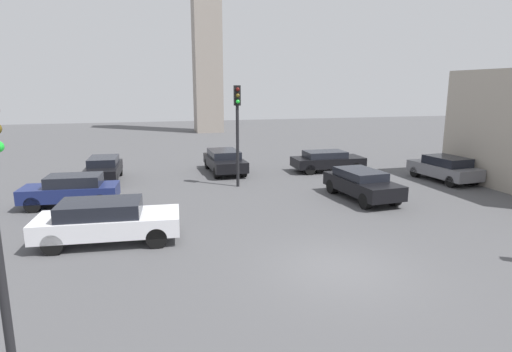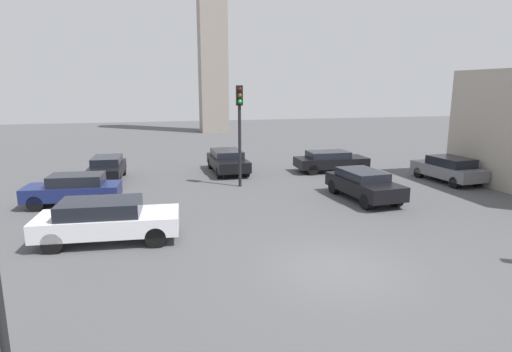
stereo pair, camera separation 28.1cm
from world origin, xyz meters
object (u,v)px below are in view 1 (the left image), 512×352
car_0 (362,183)px  car_2 (107,220)px  traffic_light_1 (237,117)px  car_3 (444,168)px  car_4 (104,168)px  car_5 (224,161)px  car_1 (327,160)px  car_6 (71,190)px

car_0 → car_2: (-11.01, -2.83, 0.03)m
traffic_light_1 → car_3: traffic_light_1 is taller
car_3 → car_4: 18.84m
car_5 → car_4: bearing=-85.7°
car_2 → car_5: 12.23m
traffic_light_1 → car_2: size_ratio=1.09×
car_1 → car_4: car_4 is taller
traffic_light_1 → car_0: traffic_light_1 is taller
car_6 → car_0: bearing=175.0°
car_2 → car_4: bearing=99.4°
car_0 → car_4: 13.86m
car_6 → car_2: bearing=114.4°
car_3 → traffic_light_1: bearing=76.7°
car_0 → car_4: bearing=-125.1°
car_6 → traffic_light_1: bearing=-162.6°
car_1 → car_2: size_ratio=0.92×
car_2 → car_6: car_2 is taller
traffic_light_1 → car_6: size_ratio=1.27×
car_1 → car_4: bearing=178.4°
car_1 → car_4: size_ratio=1.07×
car_5 → car_1: bearing=76.9°
car_5 → car_6: bearing=-55.4°
car_0 → car_5: bearing=-151.6°
car_3 → car_5: 12.57m
traffic_light_1 → car_2: (-6.02, -6.78, -2.86)m
car_0 → car_5: 9.25m
car_3 → car_4: bearing=70.2°
car_1 → car_2: 15.38m
car_1 → car_2: bearing=-141.4°
traffic_light_1 → car_4: size_ratio=1.27×
car_2 → car_6: bearing=114.4°
car_6 → car_3: bearing=-175.3°
car_1 → car_6: bearing=-161.6°
car_5 → car_3: bearing=62.6°
car_1 → car_3: car_3 is taller
car_2 → car_5: bearing=64.9°
traffic_light_1 → car_4: (-6.88, 3.20, -2.91)m
car_1 → car_4: (-13.10, 0.67, 0.03)m
car_4 → car_5: 6.94m
car_2 → car_5: size_ratio=1.06×
car_3 → car_1: bearing=45.4°
traffic_light_1 → car_3: (11.30, -1.73, -2.89)m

